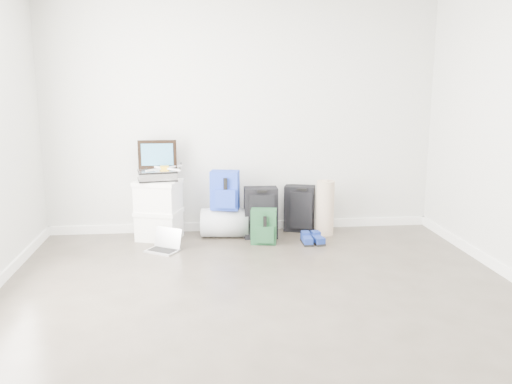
{
  "coord_description": "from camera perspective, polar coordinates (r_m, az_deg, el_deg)",
  "views": [
    {
      "loc": [
        -0.5,
        -3.73,
        1.76
      ],
      "look_at": [
        0.1,
        1.9,
        0.58
      ],
      "focal_mm": 38.0,
      "sensor_mm": 36.0,
      "label": 1
    }
  ],
  "objects": [
    {
      "name": "rolled_rug",
      "position": [
        6.27,
        7.29,
        -1.66
      ],
      "size": [
        0.2,
        0.2,
        0.63
      ],
      "primitive_type": "cylinder",
      "color": "tan",
      "rests_on": "ground"
    },
    {
      "name": "blue_backpack",
      "position": [
        6.04,
        -3.29,
        0.11
      ],
      "size": [
        0.34,
        0.28,
        0.43
      ],
      "rotation": [
        0.0,
        0.0,
        -0.21
      ],
      "color": "#1B29B5",
      "rests_on": "duffel_bag"
    },
    {
      "name": "duffel_bag",
      "position": [
        6.15,
        -3.26,
        -3.25
      ],
      "size": [
        0.57,
        0.39,
        0.33
      ],
      "primitive_type": "cylinder",
      "rotation": [
        0.0,
        1.57,
        -0.12
      ],
      "color": "#9CA0A4",
      "rests_on": "ground"
    },
    {
      "name": "boxes_stack",
      "position": [
        6.12,
        -10.21,
        -1.85
      ],
      "size": [
        0.56,
        0.51,
        0.67
      ],
      "rotation": [
        0.0,
        0.0,
        -0.32
      ],
      "color": "white",
      "rests_on": "ground"
    },
    {
      "name": "room_envelope",
      "position": [
        3.78,
        1.56,
        11.22
      ],
      "size": [
        4.52,
        5.02,
        2.71
      ],
      "color": "silver",
      "rests_on": "ground"
    },
    {
      "name": "shoes",
      "position": [
        5.96,
        5.9,
        -5.02
      ],
      "size": [
        0.24,
        0.27,
        0.09
      ],
      "rotation": [
        0.0,
        0.0,
        0.07
      ],
      "color": "black",
      "rests_on": "ground"
    },
    {
      "name": "briefcase",
      "position": [
        6.04,
        -10.34,
        1.75
      ],
      "size": [
        0.45,
        0.36,
        0.12
      ],
      "primitive_type": "cube",
      "rotation": [
        0.0,
        0.0,
        0.16
      ],
      "color": "#B2B2B7",
      "rests_on": "boxes_stack"
    },
    {
      "name": "laptop",
      "position": [
        5.78,
        -9.59,
        -5.55
      ],
      "size": [
        0.4,
        0.37,
        0.23
      ],
      "rotation": [
        0.0,
        0.0,
        -0.57
      ],
      "color": "silver",
      "rests_on": "ground"
    },
    {
      "name": "carry_on",
      "position": [
        6.39,
        4.61,
        -1.74
      ],
      "size": [
        0.39,
        0.31,
        0.54
      ],
      "rotation": [
        0.0,
        0.0,
        -0.31
      ],
      "color": "black",
      "rests_on": "ground"
    },
    {
      "name": "ground",
      "position": [
        4.16,
        1.46,
        -13.26
      ],
      "size": [
        5.0,
        5.0,
        0.0
      ],
      "primitive_type": "plane",
      "color": "#383229",
      "rests_on": "ground"
    },
    {
      "name": "drone",
      "position": [
        6.01,
        -9.62,
        2.5
      ],
      "size": [
        0.38,
        0.38,
        0.05
      ],
      "rotation": [
        0.0,
        0.0,
        -0.0
      ],
      "color": "gold",
      "rests_on": "briefcase"
    },
    {
      "name": "green_backpack",
      "position": [
        5.89,
        0.83,
        -3.72
      ],
      "size": [
        0.3,
        0.24,
        0.38
      ],
      "rotation": [
        0.0,
        0.0,
        -0.18
      ],
      "color": "#163E26",
      "rests_on": "ground"
    },
    {
      "name": "painting",
      "position": [
        6.11,
        -10.35,
        3.92
      ],
      "size": [
        0.42,
        0.03,
        0.32
      ],
      "rotation": [
        0.0,
        0.0,
        -0.01
      ],
      "color": "black",
      "rests_on": "briefcase"
    },
    {
      "name": "large_suitcase",
      "position": [
        6.1,
        0.51,
        -2.19
      ],
      "size": [
        0.37,
        0.25,
        0.57
      ],
      "rotation": [
        0.0,
        0.0,
        -0.02
      ],
      "color": "black",
      "rests_on": "ground"
    }
  ]
}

